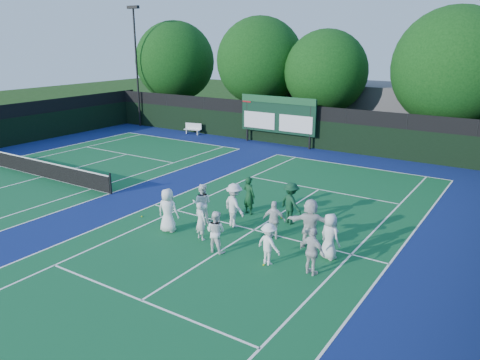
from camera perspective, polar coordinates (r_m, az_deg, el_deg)
The scene contains 31 objects.
ground at distance 18.35m, azimuth 0.08°, elevation -7.16°, with size 120.00×120.00×0.00m, color #16360E.
court_apron at distance 22.62m, azimuth -11.34°, elevation -2.76°, with size 34.00×32.00×0.01m, color navy.
near_court at distance 19.12m, azimuth 1.73°, elevation -6.11°, with size 11.05×23.85×0.01m.
left_court at distance 28.61m, azimuth -22.90°, elevation 0.37°, with size 11.05×23.85×0.01m.
back_fence at distance 34.20m, azimuth 6.40°, elevation 6.43°, with size 34.00×0.08×3.00m.
scoreboard at distance 34.16m, azimuth 4.60°, elevation 7.89°, with size 6.00×0.21×3.55m.
clubhouse at distance 40.01m, azimuth 16.91°, elevation 8.26°, with size 18.00×6.00×4.00m, color #535358.
light_pole_left at distance 42.38m, azimuth -12.58°, elevation 14.86°, with size 1.20×0.30×10.12m.
tennis_net at distance 28.49m, azimuth -23.01°, elevation 1.30°, with size 11.30×0.10×1.10m.
bench at distance 38.51m, azimuth -5.75°, elevation 6.29°, with size 1.46×0.67×0.90m.
tree_a at distance 44.41m, azimuth -7.69°, elevation 13.91°, with size 7.16×7.16×9.09m.
tree_b at distance 39.12m, azimuth 2.69°, elevation 14.02°, with size 7.04×7.04×9.27m.
tree_c at distance 36.55m, azimuth 10.70°, elevation 12.59°, with size 6.23×6.23×8.22m.
tree_d at distance 34.09m, azimuth 24.81°, elevation 11.95°, with size 7.84×7.84×9.58m.
tennis_ball_0 at distance 18.45m, azimuth -3.01°, elevation -6.92°, with size 0.07×0.07×0.07m, color #B8CB17.
tennis_ball_1 at distance 20.37m, azimuth 5.07°, elevation -4.63°, with size 0.07×0.07×0.07m, color #B8CB17.
tennis_ball_3 at distance 20.88m, azimuth -11.88°, elevation -4.38°, with size 0.07×0.07×0.07m, color #B8CB17.
tennis_ball_4 at distance 21.11m, azimuth 3.63°, elevation -3.80°, with size 0.07×0.07×0.07m, color #B8CB17.
tennis_ball_5 at distance 16.30m, azimuth 2.90°, elevation -10.30°, with size 0.07×0.07×0.07m, color #B8CB17.
player_front_0 at distance 18.92m, azimuth -8.78°, elevation -3.68°, with size 0.88×0.57×1.80m, color white.
player_front_1 at distance 18.07m, azimuth -4.81°, elevation -4.98°, with size 0.56×0.36×1.52m, color silver.
player_front_2 at distance 17.00m, azimuth -2.97°, elevation -6.31°, with size 0.76×0.59×1.57m, color white.
player_front_3 at distance 16.13m, azimuth 3.52°, elevation -7.80°, with size 0.97×0.55×1.49m, color white.
player_front_4 at distance 15.57m, azimuth 8.81°, elevation -8.63°, with size 0.96×0.40×1.64m, color silver.
player_back_0 at distance 19.70m, azimuth -4.65°, elevation -2.85°, with size 0.82×0.64×1.69m, color white.
player_back_1 at distance 19.17m, azimuth -0.70°, elevation -3.10°, with size 1.20×0.69×1.85m, color silver.
player_back_2 at distance 18.12m, azimuth 4.18°, elevation -4.90°, with size 0.90×0.37×1.53m, color silver.
player_back_3 at distance 17.53m, azimuth 8.55°, elevation -5.21°, with size 1.74×0.55×1.87m, color silver.
player_back_4 at distance 16.76m, azimuth 10.88°, elevation -6.77°, with size 0.82×0.53×1.68m, color silver.
coach_left at distance 20.56m, azimuth 1.11°, elevation -1.90°, with size 0.63×0.41×1.72m, color #103C1E.
coach_right at distance 19.59m, azimuth 6.23°, elevation -2.85°, with size 1.16×0.67×1.79m, color #103B21.
Camera 1 is at (9.18, -14.03, 7.45)m, focal length 35.00 mm.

